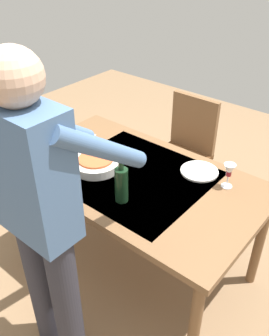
# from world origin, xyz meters

# --- Properties ---
(ground_plane) EXTENTS (6.00, 6.00, 0.00)m
(ground_plane) POSITION_xyz_m (0.00, 0.00, 0.00)
(ground_plane) COLOR #846647
(dining_table) EXTENTS (1.55, 0.90, 0.76)m
(dining_table) POSITION_xyz_m (0.00, 0.00, 0.68)
(dining_table) COLOR brown
(dining_table) RESTS_ON ground_plane
(chair_near) EXTENTS (0.40, 0.40, 0.91)m
(chair_near) POSITION_xyz_m (0.16, -0.83, 0.53)
(chair_near) COLOR #523019
(chair_near) RESTS_ON ground_plane
(person_server) EXTENTS (0.42, 0.61, 1.69)m
(person_server) POSITION_xyz_m (-0.07, 0.71, 0.96)
(person_server) COLOR #2D2D38
(person_server) RESTS_ON ground_plane
(wine_bottle) EXTENTS (0.07, 0.07, 0.30)m
(wine_bottle) POSITION_xyz_m (-0.10, 0.23, 0.87)
(wine_bottle) COLOR black
(wine_bottle) RESTS_ON dining_table
(wine_glass_left) EXTENTS (0.07, 0.07, 0.15)m
(wine_glass_left) POSITION_xyz_m (-0.48, -0.25, 0.86)
(wine_glass_left) COLOR white
(wine_glass_left) RESTS_ON dining_table
(wine_glass_right) EXTENTS (0.07, 0.07, 0.15)m
(wine_glass_right) POSITION_xyz_m (0.21, 0.34, 0.86)
(wine_glass_right) COLOR white
(wine_glass_right) RESTS_ON dining_table
(water_cup_near_left) EXTENTS (0.07, 0.07, 0.10)m
(water_cup_near_left) POSITION_xyz_m (0.70, 0.14, 0.81)
(water_cup_near_left) COLOR silver
(water_cup_near_left) RESTS_ON dining_table
(water_cup_near_right) EXTENTS (0.06, 0.06, 0.10)m
(water_cup_near_right) POSITION_xyz_m (0.59, 0.07, 0.81)
(water_cup_near_right) COLOR silver
(water_cup_near_right) RESTS_ON dining_table
(serving_bowl_pasta) EXTENTS (0.30, 0.30, 0.07)m
(serving_bowl_pasta) POSITION_xyz_m (0.24, 0.09, 0.79)
(serving_bowl_pasta) COLOR silver
(serving_bowl_pasta) RESTS_ON dining_table
(dinner_plate_near) EXTENTS (0.23, 0.23, 0.01)m
(dinner_plate_near) POSITION_xyz_m (-0.28, -0.28, 0.76)
(dinner_plate_near) COLOR silver
(dinner_plate_near) RESTS_ON dining_table
(table_knife) EXTENTS (0.08, 0.19, 0.00)m
(table_knife) POSITION_xyz_m (0.51, -0.11, 0.76)
(table_knife) COLOR silver
(table_knife) RESTS_ON dining_table
(table_fork) EXTENTS (0.07, 0.18, 0.00)m
(table_fork) POSITION_xyz_m (0.46, 0.29, 0.76)
(table_fork) COLOR silver
(table_fork) RESTS_ON dining_table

